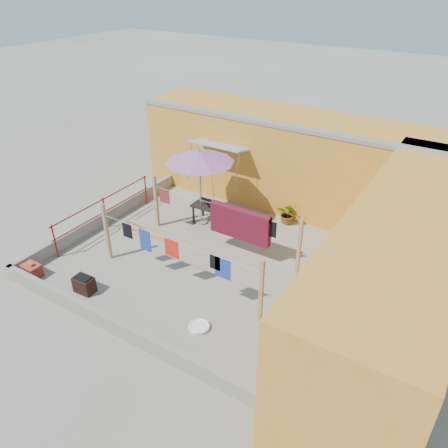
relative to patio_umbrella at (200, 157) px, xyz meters
The scene contains 21 objects.
ground 3.23m from the patio_umbrella, 51.27° to the right, with size 80.00×80.00×0.00m, color #9E998E.
wall_back 3.59m from the patio_umbrella, 57.70° to the left, with size 11.00×3.27×3.21m.
wall_right 6.84m from the patio_umbrella, 14.66° to the right, with size 2.40×9.00×3.20m, color orange.
parapet_front 5.88m from the patio_umbrella, 75.40° to the right, with size 8.30×0.16×0.44m, color gray.
parapet_left 3.85m from the patio_umbrella, 147.47° to the right, with size 0.16×7.30×0.44m, color gray.
red_railing 3.53m from the patio_umbrella, 142.11° to the right, with size 0.05×4.20×1.10m.
clothesline_rig 2.59m from the patio_umbrella, 31.29° to the right, with size 5.09×2.35×1.80m.
patio_umbrella is the anchor object (origin of this frame).
outdoor_table 1.80m from the patio_umbrella, 21.11° to the left, with size 1.47×0.77×0.68m.
brick_stack 5.86m from the patio_umbrella, 115.23° to the right, with size 0.52×0.38×0.45m.
lumber_pile 2.97m from the patio_umbrella, 125.21° to the right, with size 2.08×0.59×0.12m.
brazier 5.11m from the patio_umbrella, 97.12° to the right, with size 0.55×0.38×0.48m.
white_basin 5.48m from the patio_umbrella, 56.04° to the right, with size 0.52×0.52×0.09m.
water_jug_a 5.71m from the patio_umbrella, 15.17° to the right, with size 0.22×0.22×0.34m.
water_jug_b 5.47m from the patio_umbrella, ahead, with size 0.22×0.22×0.35m.
green_hose 5.11m from the patio_umbrella, ahead, with size 0.58×0.58×0.08m.
plant_back_a 3.50m from the patio_umbrella, 30.86° to the left, with size 0.67×0.58×0.75m, color #245919.
plant_back_b 5.56m from the patio_umbrella, 16.57° to the left, with size 0.39×0.39×0.70m, color #245919.
plant_right_a 5.43m from the patio_umbrella, ahead, with size 0.47×0.32×0.89m, color #245919.
plant_right_b 5.60m from the patio_umbrella, 14.47° to the right, with size 0.44×0.35×0.80m, color #245919.
plant_right_c 6.49m from the patio_umbrella, 34.57° to the right, with size 0.60×0.52×0.66m, color #245919.
Camera 1 is at (6.00, -8.61, 7.48)m, focal length 35.00 mm.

